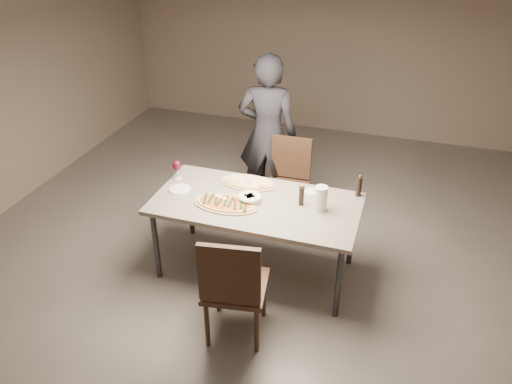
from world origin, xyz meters
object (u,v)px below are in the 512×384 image
(dining_table, at_px, (256,207))
(ham_pizza, at_px, (248,182))
(diner, at_px, (267,134))
(bread_basket, at_px, (250,198))
(carafe, at_px, (321,199))
(pepper_mill_left, at_px, (301,195))
(chair_near, at_px, (233,284))
(zucchini_pizza, at_px, (225,203))
(chair_far, at_px, (288,177))

(dining_table, relative_size, ham_pizza, 3.40)
(diner, bearing_deg, bread_basket, 93.15)
(dining_table, relative_size, carafe, 8.05)
(pepper_mill_left, xyz_separation_m, chair_near, (-0.28, -0.95, -0.28))
(bread_basket, height_order, pepper_mill_left, pepper_mill_left)
(dining_table, height_order, carafe, carafe)
(zucchini_pizza, bearing_deg, ham_pizza, 103.69)
(ham_pizza, height_order, bread_basket, bread_basket)
(zucchini_pizza, height_order, chair_near, chair_near)
(ham_pizza, relative_size, bread_basket, 2.63)
(pepper_mill_left, xyz_separation_m, diner, (-0.63, 1.09, 0.03))
(ham_pizza, bearing_deg, chair_near, -96.97)
(bread_basket, xyz_separation_m, chair_far, (0.11, 0.95, -0.27))
(diner, bearing_deg, ham_pizza, 88.90)
(bread_basket, xyz_separation_m, diner, (-0.20, 1.18, 0.08))
(bread_basket, bearing_deg, dining_table, 23.04)
(zucchini_pizza, height_order, ham_pizza, zucchini_pizza)
(carafe, relative_size, diner, 0.13)
(ham_pizza, xyz_separation_m, diner, (-0.08, 0.88, 0.10))
(carafe, distance_m, chair_far, 1.07)
(dining_table, distance_m, chair_near, 0.88)
(bread_basket, height_order, diner, diner)
(carafe, xyz_separation_m, chair_near, (-0.46, -0.91, -0.30))
(chair_far, bearing_deg, chair_near, 89.66)
(zucchini_pizza, distance_m, chair_far, 1.12)
(pepper_mill_left, bearing_deg, bread_basket, -167.12)
(carafe, distance_m, diner, 1.38)
(dining_table, relative_size, chair_near, 1.81)
(dining_table, bearing_deg, pepper_mill_left, 11.46)
(bread_basket, relative_size, diner, 0.12)
(ham_pizza, distance_m, pepper_mill_left, 0.59)
(ham_pizza, bearing_deg, carafe, -38.11)
(chair_far, bearing_deg, pepper_mill_left, 109.33)
(carafe, xyz_separation_m, diner, (-0.81, 1.12, 0.01))
(chair_near, bearing_deg, diner, 90.65)
(zucchini_pizza, relative_size, carafe, 2.57)
(pepper_mill_left, relative_size, carafe, 0.87)
(bread_basket, relative_size, pepper_mill_left, 1.04)
(zucchini_pizza, xyz_separation_m, carafe, (0.79, 0.17, 0.10))
(chair_near, bearing_deg, zucchini_pizza, 105.38)
(chair_far, bearing_deg, diner, -39.85)
(dining_table, distance_m, ham_pizza, 0.33)
(zucchini_pizza, xyz_separation_m, chair_far, (0.29, 1.05, -0.25))
(zucchini_pizza, height_order, bread_basket, bread_basket)
(zucchini_pizza, relative_size, bread_basket, 2.86)
(chair_far, distance_m, diner, 0.52)
(zucchini_pizza, relative_size, pepper_mill_left, 2.97)
(ham_pizza, relative_size, chair_far, 0.57)
(bread_basket, bearing_deg, pepper_mill_left, 12.88)
(bread_basket, bearing_deg, carafe, 6.22)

